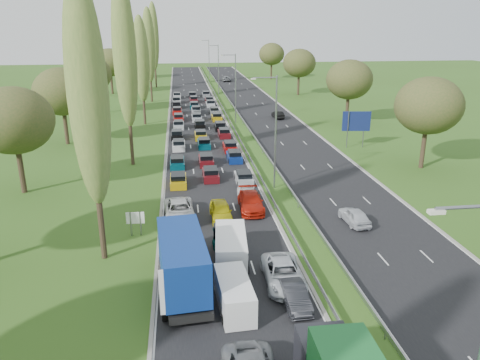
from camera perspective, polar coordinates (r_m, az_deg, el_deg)
ground at (r=86.28m, az=-0.70°, el=7.25°), size 260.00×260.00×0.00m
near_carriageway at (r=88.22m, az=-5.28°, el=7.42°), size 10.50×215.00×0.04m
far_carriageway at (r=89.72m, az=3.44°, el=7.66°), size 10.50×215.00×0.04m
central_reservation at (r=88.61m, az=-0.89°, el=7.91°), size 2.36×215.00×0.32m
lamp_columns at (r=83.33m, az=-0.55°, el=11.03°), size 0.18×140.18×12.00m
poplar_row at (r=72.58m, az=-12.65°, el=14.53°), size 2.80×127.80×22.44m
woodland_left at (r=69.31m, az=-21.53°, el=9.61°), size 8.00×166.00×11.10m
woodland_right at (r=77.10m, az=15.33°, el=11.02°), size 8.00×153.00×11.10m
traffic_queue_fill at (r=83.25m, az=-5.14°, el=7.06°), size 9.14×68.78×0.80m
near_car_2 at (r=42.92m, az=-7.39°, el=-3.72°), size 2.97×5.90×1.60m
near_car_7 at (r=36.00m, az=-1.56°, el=-8.31°), size 2.19×4.93×1.41m
near_car_8 at (r=42.53m, az=-2.35°, el=-3.81°), size 1.97×4.67×1.58m
near_car_9 at (r=30.60m, az=6.65°, el=-13.78°), size 1.56×4.14×1.35m
near_car_10 at (r=32.64m, az=5.31°, el=-11.31°), size 2.75×5.61×1.53m
near_car_11 at (r=44.68m, az=1.32°, el=-2.65°), size 2.42×5.57×1.59m
near_car_12 at (r=46.55m, az=1.04°, el=-1.80°), size 2.02×4.57×1.53m
far_car_0 at (r=42.92m, az=13.78°, el=-4.26°), size 1.99×4.30×1.43m
far_car_1 at (r=88.50m, az=4.65°, el=7.94°), size 1.78×4.27×1.37m
far_car_2 at (r=146.35m, az=-1.66°, el=12.25°), size 2.92×5.66×1.53m
blue_lorry at (r=31.60m, az=-7.00°, el=-9.62°), size 2.74×9.88×4.17m
white_van_front at (r=30.08m, az=-0.75°, el=-13.55°), size 1.92×4.90×1.97m
white_van_rear at (r=35.23m, az=-1.18°, el=-8.14°), size 2.23×5.69×2.29m
info_sign at (r=40.11m, az=-12.63°, el=-4.83°), size 1.50×0.16×2.10m
direction_sign at (r=68.66m, az=13.99°, el=6.78°), size 3.98×0.61×5.20m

